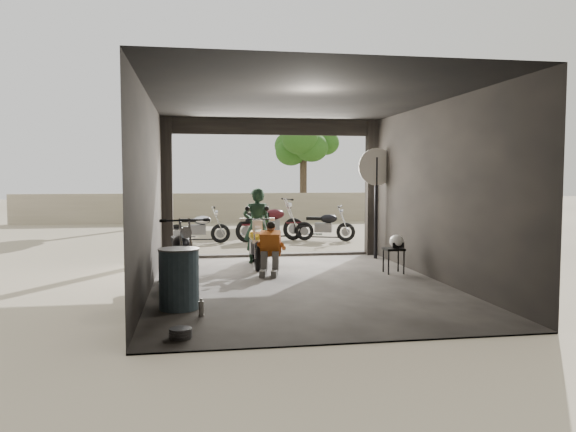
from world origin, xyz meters
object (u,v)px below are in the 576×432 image
object	(u,v)px
outside_bike_c	(325,223)
helmet	(397,241)
main_bike	(255,241)
outside_bike_b	(270,220)
outside_bike_a	(199,225)
rider	(257,226)
stool	(394,252)
left_bike	(182,252)
mechanic	(270,250)
oil_drum	(179,280)
sign_post	(376,184)

from	to	relation	value
outside_bike_c	helmet	world-z (taller)	outside_bike_c
main_bike	outside_bike_b	size ratio (longest dim) A/B	0.87
outside_bike_a	outside_bike_c	xyz separation A→B (m)	(3.65, 0.04, -0.00)
rider	stool	distance (m)	3.02
outside_bike_c	stool	xyz separation A→B (m)	(0.02, -5.69, -0.09)
left_bike	outside_bike_a	world-z (taller)	left_bike
outside_bike_a	mechanic	world-z (taller)	outside_bike_a
rider	mechanic	xyz separation A→B (m)	(0.07, -1.54, -0.32)
main_bike	left_bike	world-z (taller)	left_bike
left_bike	helmet	distance (m)	4.10
outside_bike_c	outside_bike_a	bearing A→B (deg)	111.54
outside_bike_b	helmet	bearing A→B (deg)	-177.64
outside_bike_b	helmet	world-z (taller)	outside_bike_b
outside_bike_b	stool	xyz separation A→B (m)	(1.61, -5.88, -0.19)
stool	oil_drum	xyz separation A→B (m)	(-4.00, -2.30, -0.00)
outside_bike_c	stool	bearing A→B (deg)	-158.81
outside_bike_b	mechanic	xyz separation A→B (m)	(-0.78, -5.71, -0.13)
outside_bike_a	main_bike	bearing A→B (deg)	-164.18
outside_bike_a	helmet	distance (m)	6.78
main_bike	sign_post	distance (m)	3.10
sign_post	mechanic	bearing A→B (deg)	-139.62
main_bike	stool	world-z (taller)	main_bike
outside_bike_b	sign_post	xyz separation A→B (m)	(1.88, -3.96, 1.09)
outside_bike_c	mechanic	size ratio (longest dim) A/B	1.55
mechanic	sign_post	world-z (taller)	sign_post
stool	sign_post	distance (m)	2.32
outside_bike_c	oil_drum	world-z (taller)	outside_bike_c
left_bike	mechanic	world-z (taller)	left_bike
outside_bike_c	helmet	bearing A→B (deg)	-158.29
left_bike	outside_bike_b	bearing A→B (deg)	61.86
stool	helmet	world-z (taller)	helmet
outside_bike_a	helmet	bearing A→B (deg)	-145.66
mechanic	sign_post	xyz separation A→B (m)	(2.66, 1.75, 1.22)
outside_bike_b	helmet	xyz separation A→B (m)	(1.66, -5.89, 0.01)
outside_bike_b	mechanic	size ratio (longest dim) A/B	1.86
left_bike	stool	size ratio (longest dim) A/B	3.52
rider	stool	size ratio (longest dim) A/B	3.23
left_bike	helmet	world-z (taller)	left_bike
mechanic	stool	distance (m)	2.39
rider	outside_bike_a	bearing A→B (deg)	-71.67
outside_bike_b	outside_bike_c	distance (m)	1.60
rider	oil_drum	bearing A→B (deg)	70.16
rider	mechanic	world-z (taller)	rider
outside_bike_b	stool	distance (m)	6.10
stool	main_bike	bearing A→B (deg)	152.16
outside_bike_c	sign_post	world-z (taller)	sign_post
main_bike	outside_bike_a	bearing A→B (deg)	106.10
left_bike	oil_drum	xyz separation A→B (m)	(0.00, -1.64, -0.17)
left_bike	oil_drum	world-z (taller)	left_bike
outside_bike_b	sign_post	distance (m)	4.52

